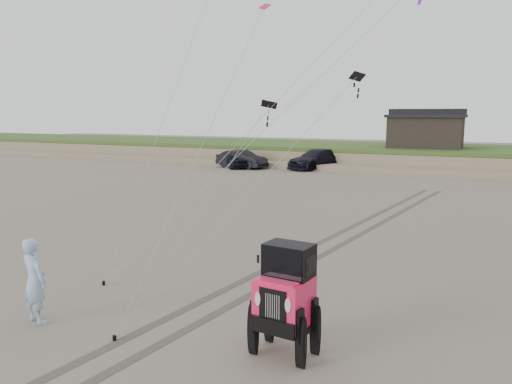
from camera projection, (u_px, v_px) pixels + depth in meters
ground at (152, 314)px, 11.84m from camera, size 160.00×160.00×0.00m
dune_ridge at (402, 156)px, 45.30m from camera, size 160.00×14.25×1.73m
cabin at (426, 130)px, 43.64m from camera, size 6.40×5.40×3.35m
truck_a at (235, 159)px, 43.50m from camera, size 4.35×4.51×1.52m
truck_b at (242, 159)px, 43.10m from camera, size 4.93×2.61×1.54m
truck_c at (317, 159)px, 42.37m from camera, size 4.61×6.25×1.68m
jeep at (284, 312)px, 9.73m from camera, size 2.59×4.98×1.78m
man at (34, 281)px, 11.24m from camera, size 0.80×0.61×1.98m
stake_main at (104, 283)px, 13.83m from camera, size 0.08×0.08×0.12m
stake_aux at (114, 338)px, 10.45m from camera, size 0.08×0.08×0.12m
tire_tracks at (330, 244)px, 18.17m from camera, size 5.22×29.74×0.01m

